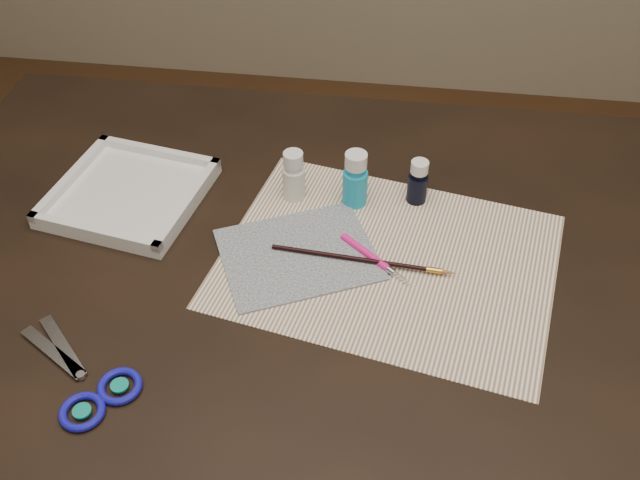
# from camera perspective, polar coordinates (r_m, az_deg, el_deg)

# --- Properties ---
(table) EXTENTS (1.30, 0.90, 0.75)m
(table) POSITION_cam_1_polar(r_m,az_deg,el_deg) (1.32, 0.00, -13.52)
(table) COLOR black
(table) RESTS_ON ground
(paper) EXTENTS (0.53, 0.44, 0.00)m
(paper) POSITION_cam_1_polar(r_m,az_deg,el_deg) (1.03, 5.45, -1.61)
(paper) COLOR white
(paper) RESTS_ON table
(canvas) EXTENTS (0.27, 0.25, 0.00)m
(canvas) POSITION_cam_1_polar(r_m,az_deg,el_deg) (1.03, -1.76, -1.15)
(canvas) COLOR black
(canvas) RESTS_ON paper
(paint_bottle_white) EXTENTS (0.04, 0.04, 0.09)m
(paint_bottle_white) POSITION_cam_1_polar(r_m,az_deg,el_deg) (1.11, -2.12, 5.17)
(paint_bottle_white) COLOR silver
(paint_bottle_white) RESTS_ON table
(paint_bottle_cyan) EXTENTS (0.04, 0.04, 0.09)m
(paint_bottle_cyan) POSITION_cam_1_polar(r_m,az_deg,el_deg) (1.10, 2.83, 4.89)
(paint_bottle_cyan) COLOR #1AA4CC
(paint_bottle_cyan) RESTS_ON table
(paint_bottle_navy) EXTENTS (0.04, 0.04, 0.08)m
(paint_bottle_navy) POSITION_cam_1_polar(r_m,az_deg,el_deg) (1.11, 7.84, 4.64)
(paint_bottle_navy) COLOR black
(paint_bottle_navy) RESTS_ON table
(paintbrush) EXTENTS (0.27, 0.03, 0.01)m
(paintbrush) POSITION_cam_1_polar(r_m,az_deg,el_deg) (1.02, 3.50, -1.59)
(paintbrush) COLOR black
(paintbrush) RESTS_ON canvas
(craft_knife) EXTENTS (0.11, 0.10, 0.01)m
(craft_knife) POSITION_cam_1_polar(r_m,az_deg,el_deg) (1.02, 4.49, -1.60)
(craft_knife) COLOR #FF1B8B
(craft_knife) RESTS_ON paper
(scissors) EXTENTS (0.24, 0.20, 0.01)m
(scissors) POSITION_cam_1_polar(r_m,az_deg,el_deg) (0.95, -19.57, -9.77)
(scissors) COLOR silver
(scissors) RESTS_ON table
(palette_tray) EXTENTS (0.25, 0.25, 0.03)m
(palette_tray) POSITION_cam_1_polar(r_m,az_deg,el_deg) (1.16, -15.02, 3.70)
(palette_tray) COLOR white
(palette_tray) RESTS_ON table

